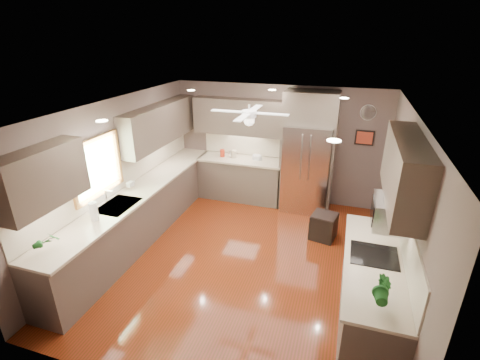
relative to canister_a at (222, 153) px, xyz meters
The scene contains 27 objects.
floor 2.69m from the canister_a, 62.31° to the right, with size 5.00×5.00×0.00m, color #482109.
ceiling 2.89m from the canister_a, 62.31° to the right, with size 5.00×5.00×0.00m, color white.
wall_back 1.22m from the canister_a, 14.42° to the left, with size 4.50×4.50×0.00m, color brown.
wall_front 4.85m from the canister_a, 76.19° to the right, with size 4.50×4.50×0.00m, color brown.
wall_left 2.47m from the canister_a, 116.41° to the right, with size 5.00×5.00×0.00m, color brown.
wall_right 4.06m from the canister_a, 32.89° to the right, with size 5.00×5.00×0.00m, color brown.
canister_a is the anchor object (origin of this frame).
canister_b 0.18m from the canister_a, 10.68° to the left, with size 0.08×0.08×0.13m, color silver.
canister_c 0.27m from the canister_a, ahead, with size 0.10×0.10×0.16m, color #BCAD8D.
soap_bottle 2.28m from the canister_a, 114.14° to the right, with size 0.08×0.09×0.19m, color white.
potted_plant_left 4.14m from the canister_a, 101.07° to the right, with size 0.17×0.12×0.32m, color #164F1A.
potted_plant_right 4.88m from the canister_a, 50.77° to the right, with size 0.20×0.16×0.37m, color #164F1A.
bowl 0.79m from the canister_a, ahead, with size 0.22×0.22×0.05m, color #BCAD8D.
left_run 2.27m from the canister_a, 111.25° to the right, with size 0.65×4.70×1.45m.
back_run 0.69m from the canister_a, ahead, with size 1.85×0.65×1.45m.
uppers 1.77m from the canister_a, 74.47° to the right, with size 4.50×4.70×0.95m.
window 2.95m from the canister_a, 111.49° to the right, with size 0.05×1.12×0.92m.
sink 2.81m from the canister_a, 106.01° to the right, with size 0.50×0.70×0.32m.
refrigerator 1.86m from the canister_a, ahead, with size 1.06×0.75×2.45m.
right_run 4.34m from the canister_a, 44.22° to the right, with size 0.70×2.20×1.45m.
microwave 4.23m from the canister_a, 40.86° to the right, with size 0.43×0.55×0.34m.
ceiling_fan 2.58m from the canister_a, 58.72° to the right, with size 1.18×1.18×0.32m.
recessed_lights 2.58m from the canister_a, 58.24° to the right, with size 2.84×3.14×0.01m.
wall_clock 3.10m from the canister_a, ahead, with size 0.30×0.03×0.30m.
framed_print 2.97m from the canister_a, ahead, with size 0.36×0.03×0.30m.
stool 2.74m from the canister_a, 25.82° to the right, with size 0.50×0.50×0.49m.
paper_towel 3.30m from the canister_a, 104.03° to the right, with size 0.12×0.12×0.30m.
Camera 1 is at (1.42, -4.60, 3.47)m, focal length 26.00 mm.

